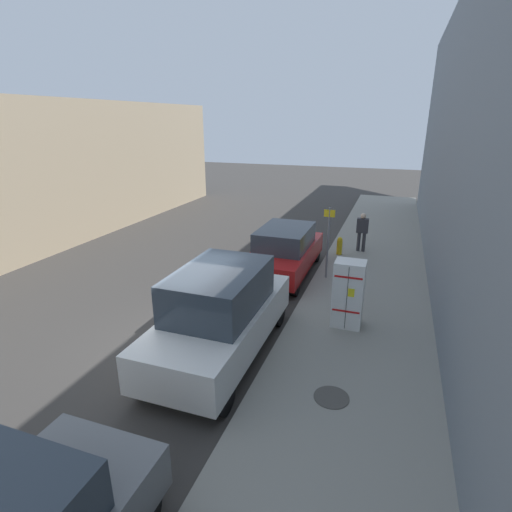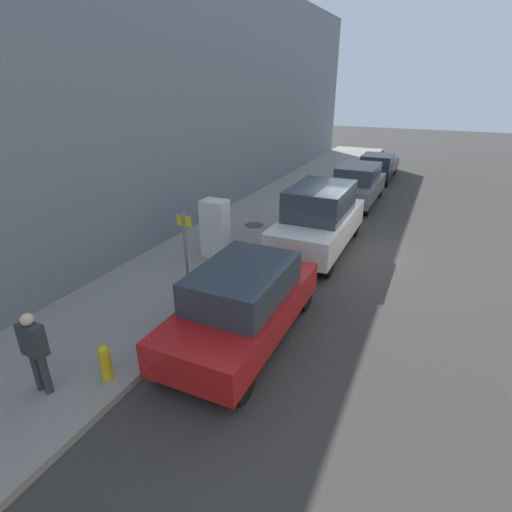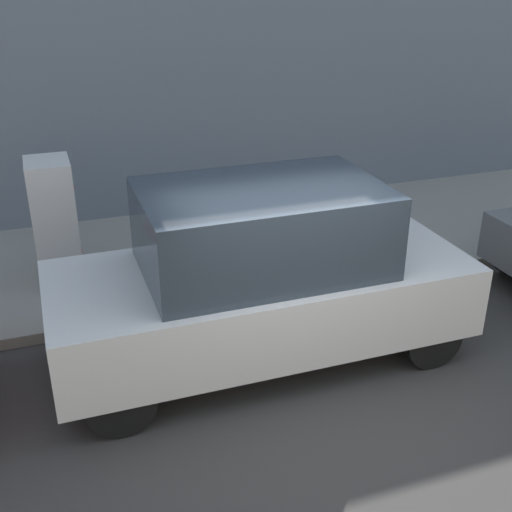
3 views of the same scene
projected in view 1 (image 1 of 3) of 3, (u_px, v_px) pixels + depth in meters
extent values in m
plane|color=#383533|center=(180.00, 349.00, 9.77)|extent=(80.00, 80.00, 0.00)
cube|color=gray|center=(348.00, 381.00, 8.47)|extent=(3.71, 44.00, 0.15)
cube|color=white|center=(348.00, 294.00, 10.32)|extent=(0.77, 0.60, 1.79)
cube|color=black|center=(347.00, 299.00, 10.05)|extent=(0.01, 0.01, 1.70)
cube|color=yellow|center=(351.00, 293.00, 9.97)|extent=(0.16, 0.01, 0.22)
cube|color=red|center=(348.00, 278.00, 9.87)|extent=(0.69, 0.01, 0.05)
cube|color=red|center=(346.00, 311.00, 10.17)|extent=(0.69, 0.01, 0.05)
cylinder|color=#47443F|center=(331.00, 397.00, 7.84)|extent=(0.70, 0.70, 0.02)
cylinder|color=slate|center=(328.00, 243.00, 13.36)|extent=(0.07, 0.07, 2.46)
cube|color=yellow|center=(330.00, 213.00, 13.01)|extent=(0.36, 0.02, 0.24)
cylinder|color=gold|center=(339.00, 247.00, 16.01)|extent=(0.22, 0.22, 0.60)
sphere|color=gold|center=(340.00, 240.00, 15.90)|extent=(0.20, 0.20, 0.20)
cylinder|color=#333338|center=(364.00, 242.00, 16.34)|extent=(0.14, 0.14, 0.79)
cylinder|color=#333338|center=(359.00, 242.00, 16.40)|extent=(0.14, 0.14, 0.79)
cube|color=#333338|center=(363.00, 226.00, 16.14)|extent=(0.46, 0.22, 0.59)
sphere|color=beige|center=(363.00, 216.00, 16.01)|extent=(0.21, 0.21, 0.21)
cube|color=red|center=(285.00, 256.00, 14.30)|extent=(1.91, 4.55, 0.70)
cube|color=#2D3842|center=(285.00, 237.00, 14.07)|extent=(1.68, 2.50, 0.70)
cylinder|color=black|center=(295.00, 286.00, 12.64)|extent=(0.22, 0.64, 0.64)
cylinder|color=black|center=(246.00, 279.00, 13.16)|extent=(0.22, 0.64, 0.64)
cylinder|color=black|center=(316.00, 253.00, 15.68)|extent=(0.22, 0.64, 0.64)
cylinder|color=black|center=(276.00, 249.00, 16.19)|extent=(0.22, 0.64, 0.64)
cube|color=silver|center=(221.00, 325.00, 9.31)|extent=(1.99, 4.88, 0.85)
cube|color=#2D3842|center=(219.00, 289.00, 9.02)|extent=(1.75, 2.68, 0.95)
cylinder|color=black|center=(223.00, 396.00, 7.55)|extent=(0.22, 0.73, 0.73)
cylinder|color=black|center=(145.00, 378.00, 8.10)|extent=(0.22, 0.73, 0.73)
cylinder|color=black|center=(278.00, 313.00, 10.81)|extent=(0.22, 0.73, 0.73)
cylinder|color=black|center=(220.00, 303.00, 11.35)|extent=(0.22, 0.73, 0.73)
cylinder|color=black|center=(46.00, 482.00, 5.78)|extent=(0.22, 0.72, 0.72)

